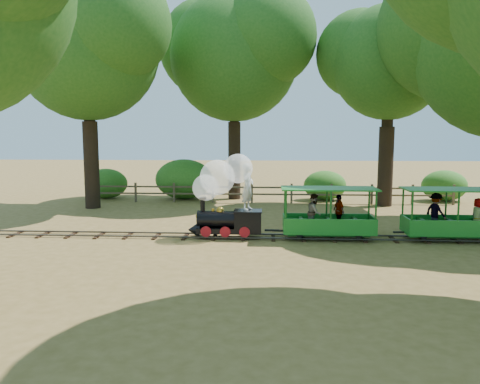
# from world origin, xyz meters

# --- Properties ---
(ground) EXTENTS (90.00, 90.00, 0.00)m
(ground) POSITION_xyz_m (0.00, 0.00, 0.00)
(ground) COLOR olive
(ground) RESTS_ON ground
(track) EXTENTS (22.00, 1.00, 0.10)m
(track) POSITION_xyz_m (0.00, 0.00, 0.07)
(track) COLOR #3F3D3A
(track) RESTS_ON ground
(locomotive) EXTENTS (2.53, 1.19, 2.91)m
(locomotive) POSITION_xyz_m (-1.67, 0.08, 1.64)
(locomotive) COLOR black
(locomotive) RESTS_ON ground
(carriage_front) EXTENTS (3.15, 1.30, 1.64)m
(carriage_front) POSITION_xyz_m (1.78, -0.00, 0.75)
(carriage_front) COLOR #1B7D24
(carriage_front) RESTS_ON track
(carriage_rear) EXTENTS (3.15, 1.34, 1.64)m
(carriage_rear) POSITION_xyz_m (5.83, 0.03, 0.76)
(carriage_rear) COLOR #1B7D24
(carriage_rear) RESTS_ON track
(oak_nw) EXTENTS (8.23, 7.24, 10.69)m
(oak_nw) POSITION_xyz_m (-8.53, 6.09, 7.72)
(oak_nw) COLOR #2D2116
(oak_nw) RESTS_ON ground
(oak_nc) EXTENTS (8.37, 7.36, 10.82)m
(oak_nc) POSITION_xyz_m (-2.03, 9.59, 7.81)
(oak_nc) COLOR #2D2116
(oak_nc) RESTS_ON ground
(oak_ne) EXTENTS (6.74, 5.93, 9.54)m
(oak_ne) POSITION_xyz_m (5.47, 7.57, 7.09)
(oak_ne) COLOR #2D2116
(oak_ne) RESTS_ON ground
(fence) EXTENTS (18.10, 0.10, 1.00)m
(fence) POSITION_xyz_m (0.00, 8.00, 0.58)
(fence) COLOR brown
(fence) RESTS_ON ground
(shrub_west) EXTENTS (2.33, 1.79, 1.61)m
(shrub_west) POSITION_xyz_m (-9.00, 9.30, 0.81)
(shrub_west) COLOR #2D6B1E
(shrub_west) RESTS_ON ground
(shrub_mid_w) EXTENTS (3.09, 2.38, 2.14)m
(shrub_mid_w) POSITION_xyz_m (-4.71, 9.30, 1.07)
(shrub_mid_w) COLOR #2D6B1E
(shrub_mid_w) RESTS_ON ground
(shrub_mid_e) EXTENTS (2.25, 1.73, 1.56)m
(shrub_mid_e) POSITION_xyz_m (2.82, 9.30, 0.78)
(shrub_mid_e) COLOR #2D6B1E
(shrub_mid_e) RESTS_ON ground
(shrub_east) EXTENTS (2.33, 1.79, 1.61)m
(shrub_east) POSITION_xyz_m (9.00, 9.30, 0.81)
(shrub_east) COLOR #2D6B1E
(shrub_east) RESTS_ON ground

